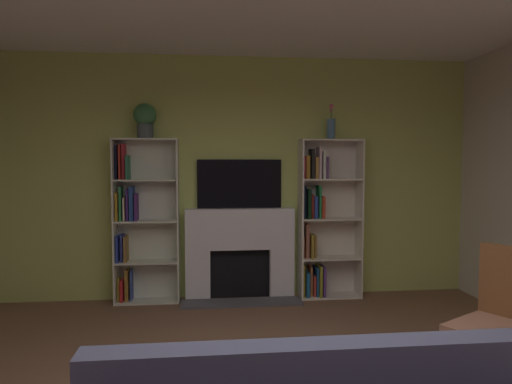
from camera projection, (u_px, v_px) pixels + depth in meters
The scene contains 8 objects.
wall_back_accent at pixel (239, 178), 5.71m from camera, with size 5.80×0.06×2.90m, color #B8C764.
fireplace at pixel (240, 252), 5.64m from camera, with size 1.40×0.49×1.08m.
tv at pixel (239, 184), 5.65m from camera, with size 1.01×0.06×0.58m, color black.
bookshelf_left at pixel (140, 220), 5.49m from camera, with size 0.74×0.27×1.91m.
bookshelf_right at pixel (322, 221), 5.71m from camera, with size 0.74×0.30×1.91m.
potted_plant at pixel (145, 119), 5.37m from camera, with size 0.26×0.26×0.40m.
vase_with_flowers at pixel (331, 128), 5.61m from camera, with size 0.10×0.10×0.41m.
armchair at pixel (508, 322), 3.34m from camera, with size 0.81×0.81×1.02m.
Camera 1 is at (-0.42, -2.55, 1.64)m, focal length 32.98 mm.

